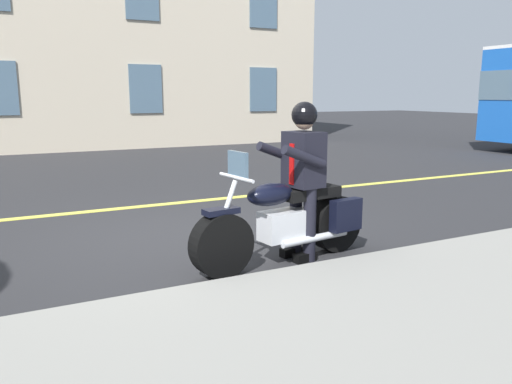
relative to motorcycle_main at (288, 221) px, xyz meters
name	(u,v)px	position (x,y,z in m)	size (l,w,h in m)	color
ground_plane	(183,237)	(0.73, -1.47, -0.45)	(80.00, 80.00, 0.00)	#28282B
lane_center_stripe	(144,206)	(0.73, -3.47, -0.45)	(60.00, 0.16, 0.01)	#E5DB4C
motorcycle_main	(288,221)	(0.00, 0.00, 0.00)	(2.22, 0.79, 1.26)	black
rider_main	(302,167)	(-0.19, -0.03, 0.58)	(0.67, 0.61, 1.74)	black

